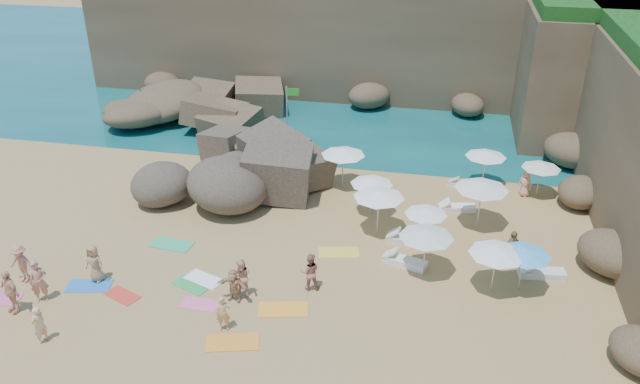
% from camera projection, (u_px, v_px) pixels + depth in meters
% --- Properties ---
extents(ground, '(120.00, 120.00, 0.00)m').
position_uv_depth(ground, '(263.00, 258.00, 27.94)').
color(ground, tan).
rests_on(ground, ground).
extents(seawater, '(120.00, 120.00, 0.00)m').
position_uv_depth(seawater, '(360.00, 70.00, 54.01)').
color(seawater, '#0C4751').
rests_on(seawater, ground).
extents(cliff_back, '(44.00, 8.00, 8.00)m').
position_uv_depth(cliff_back, '(378.00, 39.00, 47.47)').
color(cliff_back, brown).
rests_on(cliff_back, ground).
extents(cliff_corner, '(10.00, 12.00, 8.00)m').
position_uv_depth(cliff_corner, '(599.00, 68.00, 40.44)').
color(cliff_corner, brown).
rests_on(cliff_corner, ground).
extents(rock_promontory, '(12.00, 7.00, 2.00)m').
position_uv_depth(rock_promontory, '(176.00, 117.00, 43.82)').
color(rock_promontory, brown).
rests_on(rock_promontory, ground).
extents(marina_masts, '(3.10, 0.10, 6.00)m').
position_uv_depth(marina_masts, '(178.00, 26.00, 55.59)').
color(marina_masts, white).
rests_on(marina_masts, ground).
extents(rock_outcrop, '(9.85, 8.40, 3.37)m').
position_uv_depth(rock_outcrop, '(240.00, 185.00, 34.35)').
color(rock_outcrop, brown).
rests_on(rock_outcrop, ground).
extents(flag_pole, '(0.79, 0.17, 4.07)m').
position_uv_depth(flag_pole, '(289.00, 110.00, 37.47)').
color(flag_pole, silver).
rests_on(flag_pole, ground).
extents(parasol_0, '(2.38, 2.38, 2.25)m').
position_uv_depth(parasol_0, '(343.00, 152.00, 33.26)').
color(parasol_0, silver).
rests_on(parasol_0, ground).
extents(parasol_1, '(2.11, 2.11, 2.00)m').
position_uv_depth(parasol_1, '(372.00, 181.00, 30.68)').
color(parasol_1, silver).
rests_on(parasol_1, ground).
extents(parasol_2, '(2.02, 2.02, 1.91)m').
position_uv_depth(parasol_2, '(542.00, 166.00, 32.46)').
color(parasol_2, silver).
rests_on(parasol_2, ground).
extents(parasol_3, '(2.20, 2.20, 2.08)m').
position_uv_depth(parasol_3, '(486.00, 154.00, 33.42)').
color(parasol_3, silver).
rests_on(parasol_3, ground).
extents(parasol_4, '(2.56, 2.56, 2.42)m').
position_uv_depth(parasol_4, '(482.00, 185.00, 29.40)').
color(parasol_4, silver).
rests_on(parasol_4, ground).
extents(parasol_5, '(1.96, 1.96, 1.85)m').
position_uv_depth(parasol_5, '(426.00, 211.00, 28.24)').
color(parasol_5, silver).
rests_on(parasol_5, ground).
extents(parasol_8, '(2.32, 2.32, 2.19)m').
position_uv_depth(parasol_8, '(427.00, 233.00, 25.93)').
color(parasol_8, silver).
rests_on(parasol_8, ground).
extents(parasol_9, '(2.40, 2.40, 2.27)m').
position_uv_depth(parasol_9, '(379.00, 194.00, 28.93)').
color(parasol_9, silver).
rests_on(parasol_9, ground).
extents(parasol_10, '(2.15, 2.15, 2.03)m').
position_uv_depth(parasol_10, '(525.00, 251.00, 24.97)').
color(parasol_10, silver).
rests_on(parasol_10, ground).
extents(parasol_11, '(2.25, 2.25, 2.13)m').
position_uv_depth(parasol_11, '(497.00, 250.00, 24.87)').
color(parasol_11, silver).
rests_on(parasol_11, ground).
extents(lounger_0, '(2.06, 0.71, 0.32)m').
position_uv_depth(lounger_0, '(297.00, 184.00, 34.07)').
color(lounger_0, white).
rests_on(lounger_0, ground).
extents(lounger_1, '(1.64, 1.14, 0.24)m').
position_uv_depth(lounger_1, '(462.00, 186.00, 34.00)').
color(lounger_1, white).
rests_on(lounger_1, ground).
extents(lounger_2, '(1.96, 0.98, 0.29)m').
position_uv_depth(lounger_2, '(457.00, 208.00, 31.72)').
color(lounger_2, white).
rests_on(lounger_2, ground).
extents(lounger_3, '(2.02, 1.16, 0.30)m').
position_uv_depth(lounger_3, '(405.00, 262.00, 27.37)').
color(lounger_3, white).
rests_on(lounger_3, ground).
extents(lounger_4, '(2.04, 0.93, 0.31)m').
position_uv_depth(lounger_4, '(408.00, 240.00, 28.95)').
color(lounger_4, silver).
rests_on(lounger_4, ground).
extents(lounger_5, '(2.02, 0.88, 0.30)m').
position_uv_depth(lounger_5, '(542.00, 273.00, 26.59)').
color(lounger_5, silver).
rests_on(lounger_5, ground).
extents(towel_2, '(2.13, 1.45, 0.03)m').
position_uv_depth(towel_2, '(233.00, 342.00, 22.92)').
color(towel_2, orange).
rests_on(towel_2, ground).
extents(towel_3, '(2.01, 1.16, 0.03)m').
position_uv_depth(towel_3, '(172.00, 244.00, 28.89)').
color(towel_3, '#31AD70').
rests_on(towel_3, ground).
extents(towel_5, '(1.82, 1.33, 0.03)m').
position_uv_depth(towel_5, '(204.00, 279.00, 26.44)').
color(towel_5, white).
rests_on(towel_5, ground).
extents(towel_7, '(1.66, 1.25, 0.03)m').
position_uv_depth(towel_7, '(122.00, 295.00, 25.44)').
color(towel_7, red).
rests_on(towel_7, ground).
extents(towel_8, '(1.98, 1.28, 0.03)m').
position_uv_depth(towel_8, '(89.00, 286.00, 26.02)').
color(towel_8, blue).
rests_on(towel_8, ground).
extents(towel_9, '(1.55, 0.79, 0.03)m').
position_uv_depth(towel_9, '(200.00, 304.00, 24.92)').
color(towel_9, '#FA6193').
rests_on(towel_9, ground).
extents(towel_10, '(2.12, 1.39, 0.03)m').
position_uv_depth(towel_10, '(283.00, 309.00, 24.63)').
color(towel_10, '#FD9F28').
rests_on(towel_10, ground).
extents(towel_11, '(1.79, 1.35, 0.03)m').
position_uv_depth(towel_11, '(192.00, 285.00, 26.08)').
color(towel_11, green).
rests_on(towel_11, ground).
extents(towel_12, '(1.98, 1.26, 0.03)m').
position_uv_depth(towel_12, '(339.00, 252.00, 28.29)').
color(towel_12, yellow).
rests_on(towel_12, ground).
extents(person_stand_0, '(0.82, 0.75, 1.87)m').
position_uv_depth(person_stand_0, '(39.00, 281.00, 24.75)').
color(person_stand_0, '#B6745F').
rests_on(person_stand_0, ground).
extents(person_stand_1, '(0.93, 0.80, 1.66)m').
position_uv_depth(person_stand_1, '(310.00, 272.00, 25.50)').
color(person_stand_1, '#A66653').
rests_on(person_stand_1, ground).
extents(person_stand_2, '(1.24, 0.69, 1.81)m').
position_uv_depth(person_stand_2, '(251.00, 147.00, 36.81)').
color(person_stand_2, '#EBB485').
rests_on(person_stand_2, ground).
extents(person_stand_3, '(1.02, 1.02, 1.74)m').
position_uv_depth(person_stand_3, '(511.00, 249.00, 26.99)').
color(person_stand_3, olive).
rests_on(person_stand_3, ground).
extents(person_stand_4, '(0.82, 0.69, 1.48)m').
position_uv_depth(person_stand_4, '(525.00, 183.00, 32.88)').
color(person_stand_4, tan).
rests_on(person_stand_4, ground).
extents(person_stand_5, '(1.60, 0.88, 1.66)m').
position_uv_depth(person_stand_5, '(231.00, 143.00, 37.49)').
color(person_stand_5, '#B9705C').
rests_on(person_stand_5, ground).
extents(person_stand_6, '(0.49, 0.64, 1.55)m').
position_uv_depth(person_stand_6, '(39.00, 325.00, 22.63)').
color(person_stand_6, '#E3B481').
rests_on(person_stand_6, ground).
extents(person_lie_0, '(1.40, 1.90, 0.46)m').
position_uv_depth(person_lie_0, '(24.00, 277.00, 26.23)').
color(person_lie_0, '#AE7557').
rests_on(person_lie_0, ground).
extents(person_lie_1, '(1.69, 2.12, 0.45)m').
position_uv_depth(person_lie_1, '(14.00, 306.00, 24.46)').
color(person_lie_1, '#E2A880').
rests_on(person_lie_1, ground).
extents(person_lie_2, '(1.05, 1.78, 0.45)m').
position_uv_depth(person_lie_2, '(97.00, 276.00, 26.28)').
color(person_lie_2, '#9F7A4F').
rests_on(person_lie_2, ground).
extents(person_lie_3, '(1.54, 1.63, 0.38)m').
position_uv_depth(person_lie_3, '(235.00, 296.00, 25.08)').
color(person_lie_3, tan).
rests_on(person_lie_3, ground).
extents(person_lie_4, '(0.96, 1.53, 0.34)m').
position_uv_depth(person_lie_4, '(224.00, 326.00, 23.50)').
color(person_lie_4, tan).
rests_on(person_lie_4, ground).
extents(person_lie_5, '(1.26, 1.86, 0.64)m').
position_uv_depth(person_lie_5, '(243.00, 290.00, 25.23)').
color(person_lie_5, '#E4A181').
rests_on(person_lie_5, ground).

